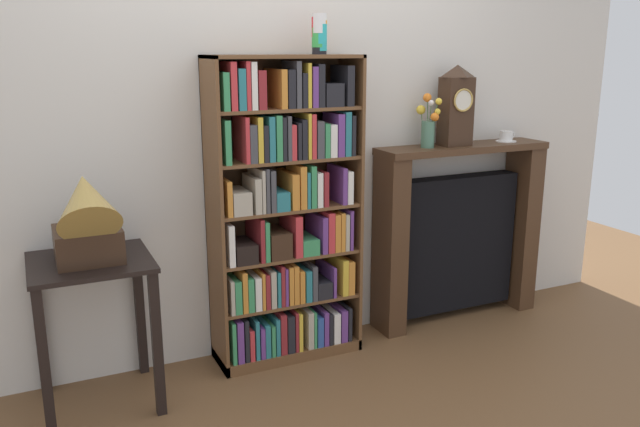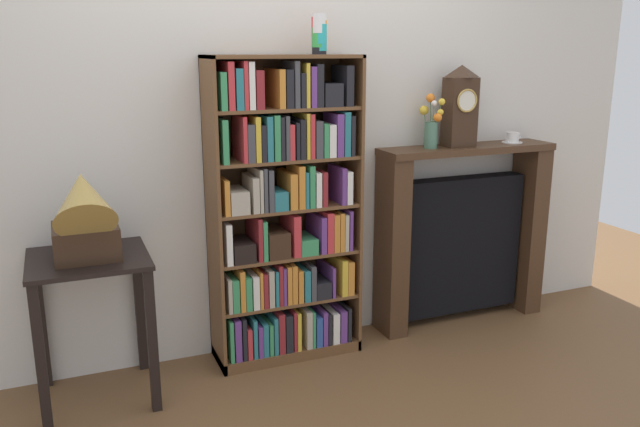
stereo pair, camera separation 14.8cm
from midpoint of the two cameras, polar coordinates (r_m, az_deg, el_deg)
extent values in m
cube|color=brown|center=(3.63, -3.27, -13.15)|extent=(7.63, 6.40, 0.02)
cube|color=silver|center=(3.57, -4.39, 8.44)|extent=(4.63, 0.08, 2.60)
cube|color=brown|center=(3.34, -10.53, -0.59)|extent=(0.02, 0.30, 1.64)
cube|color=brown|center=(3.61, 1.47, 0.74)|extent=(0.02, 0.30, 1.64)
cube|color=#4C311C|center=(3.59, -5.12, 0.62)|extent=(0.79, 0.01, 1.64)
cube|color=brown|center=(3.35, -4.57, 13.64)|extent=(0.79, 0.30, 0.02)
cube|color=brown|center=(3.73, -4.08, -11.71)|extent=(0.79, 0.30, 0.06)
cube|color=#388E56|center=(3.55, -9.27, -10.71)|extent=(0.02, 0.22, 0.23)
cube|color=#663884|center=(3.56, -8.77, -10.57)|extent=(0.03, 0.24, 0.23)
cube|color=black|center=(3.57, -8.23, -10.45)|extent=(0.02, 0.25, 0.23)
cube|color=#C63338|center=(3.59, -7.77, -10.84)|extent=(0.02, 0.24, 0.17)
cube|color=teal|center=(3.60, -7.36, -10.37)|extent=(0.02, 0.26, 0.22)
cube|color=#663884|center=(3.60, -6.81, -10.73)|extent=(0.02, 0.22, 0.17)
cube|color=teal|center=(3.62, -6.45, -10.49)|extent=(0.03, 0.25, 0.18)
cube|color=#388E56|center=(3.62, -5.92, -10.53)|extent=(0.02, 0.23, 0.18)
cube|color=teal|center=(3.62, -5.56, -10.19)|extent=(0.02, 0.25, 0.21)
cube|color=maroon|center=(3.62, -5.01, -10.03)|extent=(0.03, 0.22, 0.23)
cube|color=black|center=(3.63, -4.29, -10.12)|extent=(0.04, 0.20, 0.21)
cube|color=maroon|center=(3.64, -3.84, -9.88)|extent=(0.02, 0.22, 0.23)
cube|color=gold|center=(3.64, -3.46, -9.93)|extent=(0.02, 0.20, 0.22)
cube|color=#B2A893|center=(3.67, -2.60, -9.78)|extent=(0.03, 0.21, 0.21)
cube|color=#388E56|center=(3.68, -2.20, -9.75)|extent=(0.02, 0.20, 0.21)
cube|color=#2D519E|center=(3.72, -1.89, -9.78)|extent=(0.03, 0.26, 0.17)
cube|color=#663884|center=(3.70, -1.21, -9.67)|extent=(0.03, 0.20, 0.20)
cube|color=black|center=(3.74, -0.98, -9.54)|extent=(0.02, 0.26, 0.18)
cube|color=white|center=(3.74, -0.33, -9.59)|extent=(0.04, 0.22, 0.18)
cube|color=#663884|center=(3.76, 0.29, -9.38)|extent=(0.04, 0.23, 0.19)
cube|color=black|center=(3.77, 0.74, -9.19)|extent=(0.02, 0.24, 0.20)
cube|color=brown|center=(3.61, -4.16, -7.45)|extent=(0.76, 0.28, 0.02)
cube|color=#B2A893|center=(3.44, -9.39, -6.94)|extent=(0.02, 0.20, 0.18)
cube|color=#388E56|center=(3.45, -8.91, -6.90)|extent=(0.04, 0.21, 0.18)
cube|color=orange|center=(3.45, -8.34, -6.49)|extent=(0.03, 0.21, 0.22)
cube|color=#388E56|center=(3.49, -7.95, -6.58)|extent=(0.03, 0.26, 0.18)
cube|color=white|center=(3.50, -7.32, -6.50)|extent=(0.03, 0.25, 0.18)
cube|color=orange|center=(3.50, -6.85, -6.31)|extent=(0.02, 0.25, 0.20)
cube|color=maroon|center=(3.49, -6.40, -6.43)|extent=(0.02, 0.22, 0.19)
cube|color=#B2A893|center=(3.51, -5.93, -6.23)|extent=(0.03, 0.23, 0.20)
cube|color=teal|center=(3.51, -5.40, -6.27)|extent=(0.02, 0.21, 0.19)
cube|color=maroon|center=(3.52, -5.12, -5.95)|extent=(0.02, 0.23, 0.22)
cube|color=#663884|center=(3.54, -4.88, -5.95)|extent=(0.02, 0.26, 0.21)
cube|color=orange|center=(3.55, -4.47, -5.86)|extent=(0.02, 0.25, 0.21)
cube|color=orange|center=(3.53, -3.86, -5.93)|extent=(0.03, 0.20, 0.21)
cube|color=orange|center=(3.57, -3.50, -5.96)|extent=(0.03, 0.25, 0.18)
cube|color=teal|center=(3.58, -2.91, -5.93)|extent=(0.03, 0.24, 0.17)
cube|color=#424247|center=(3.59, -2.38, -5.69)|extent=(0.03, 0.25, 0.19)
cube|color=black|center=(3.61, -1.30, -6.46)|extent=(0.09, 0.18, 0.09)
cube|color=#663884|center=(3.64, -0.65, -5.61)|extent=(0.02, 0.25, 0.17)
cube|color=gold|center=(3.67, 0.24, -5.19)|extent=(0.03, 0.26, 0.20)
cube|color=orange|center=(3.67, 0.91, -5.29)|extent=(0.04, 0.22, 0.19)
cube|color=brown|center=(3.52, -4.24, -3.52)|extent=(0.76, 0.28, 0.02)
cube|color=white|center=(3.35, -9.49, -2.53)|extent=(0.03, 0.20, 0.21)
cube|color=black|center=(3.39, -8.17, -3.27)|extent=(0.11, 0.21, 0.10)
cube|color=maroon|center=(3.41, -6.98, -2.00)|extent=(0.02, 0.25, 0.23)
cube|color=#388E56|center=(3.40, -6.43, -2.19)|extent=(0.02, 0.20, 0.21)
cube|color=#382316|center=(3.45, -5.25, -2.56)|extent=(0.12, 0.22, 0.14)
cube|color=#C63338|center=(3.47, -3.80, -1.69)|extent=(0.04, 0.24, 0.22)
cube|color=#388E56|center=(3.50, -2.62, -2.68)|extent=(0.10, 0.20, 0.09)
cube|color=#663884|center=(3.53, -1.54, -1.57)|extent=(0.03, 0.24, 0.20)
cube|color=#C63338|center=(3.53, -0.86, -1.41)|extent=(0.04, 0.21, 0.22)
cube|color=orange|center=(3.56, -0.38, -1.39)|extent=(0.03, 0.23, 0.21)
cube|color=orange|center=(3.56, 0.10, -1.31)|extent=(0.02, 0.22, 0.21)
cube|color=#B2A893|center=(3.57, 0.51, -1.36)|extent=(0.02, 0.22, 0.20)
cube|color=#663884|center=(3.59, 0.81, -1.12)|extent=(0.02, 0.24, 0.22)
cube|color=brown|center=(3.45, -4.32, 0.59)|extent=(0.76, 0.28, 0.02)
cube|color=orange|center=(3.29, -9.74, 1.53)|extent=(0.03, 0.21, 0.18)
cube|color=#B2A893|center=(3.31, -8.60, 1.10)|extent=(0.10, 0.21, 0.12)
cube|color=#B2A893|center=(3.33, -7.29, 1.78)|extent=(0.03, 0.21, 0.18)
cube|color=#B2A893|center=(3.35, -6.87, 2.19)|extent=(0.02, 0.23, 0.22)
cube|color=#424247|center=(3.36, -6.54, 2.29)|extent=(0.02, 0.24, 0.23)
cube|color=#424247|center=(3.37, -6.07, 2.25)|extent=(0.03, 0.24, 0.21)
cube|color=teal|center=(3.37, -5.02, 1.26)|extent=(0.07, 0.18, 0.10)
cube|color=orange|center=(3.40, -4.09, 2.17)|extent=(0.04, 0.23, 0.19)
cube|color=orange|center=(3.41, -3.34, 2.52)|extent=(0.03, 0.21, 0.22)
cube|color=teal|center=(3.44, -3.02, 2.35)|extent=(0.02, 0.25, 0.19)
cube|color=#388E56|center=(3.44, -2.55, 2.63)|extent=(0.03, 0.24, 0.22)
cube|color=white|center=(3.45, -1.90, 2.33)|extent=(0.03, 0.21, 0.18)
cube|color=maroon|center=(3.47, -1.46, 2.43)|extent=(0.03, 0.24, 0.18)
cube|color=#663884|center=(3.50, 0.30, 2.64)|extent=(0.03, 0.20, 0.20)
cube|color=white|center=(3.53, 0.66, 2.58)|extent=(0.03, 0.24, 0.18)
cube|color=brown|center=(3.40, -4.40, 4.85)|extent=(0.76, 0.28, 0.02)
cube|color=#388E56|center=(3.25, -9.92, 6.32)|extent=(0.03, 0.22, 0.22)
cube|color=#C63338|center=(3.27, -8.28, 6.56)|extent=(0.02, 0.22, 0.23)
cube|color=#424247|center=(3.29, -7.76, 6.26)|extent=(0.04, 0.23, 0.19)
cube|color=gold|center=(3.30, -7.20, 6.62)|extent=(0.03, 0.23, 0.22)
cube|color=black|center=(3.32, -6.75, 6.32)|extent=(0.02, 0.25, 0.18)
cube|color=teal|center=(3.32, -6.21, 6.70)|extent=(0.03, 0.24, 0.22)
cube|color=#388E56|center=(3.33, -5.60, 6.79)|extent=(0.03, 0.24, 0.23)
cube|color=black|center=(3.33, -5.03, 6.69)|extent=(0.02, 0.21, 0.22)
cube|color=#424247|center=(3.33, -4.56, 6.76)|extent=(0.02, 0.20, 0.22)
cube|color=#C63338|center=(3.35, -4.16, 6.42)|extent=(0.03, 0.21, 0.18)
cube|color=black|center=(3.37, -3.83, 6.55)|extent=(0.02, 0.24, 0.19)
cube|color=black|center=(3.38, -3.39, 6.72)|extent=(0.03, 0.24, 0.20)
cube|color=gold|center=(3.38, -2.89, 6.96)|extent=(0.02, 0.22, 0.23)
cube|color=#C63338|center=(3.38, -2.46, 6.94)|extent=(0.02, 0.21, 0.23)
cube|color=#424247|center=(3.41, -1.92, 6.69)|extent=(0.04, 0.22, 0.19)
cube|color=#388E56|center=(3.44, -1.44, 6.64)|extent=(0.03, 0.25, 0.18)
cube|color=white|center=(3.44, -0.79, 6.59)|extent=(0.04, 0.22, 0.17)
cube|color=#663884|center=(3.44, -0.06, 7.04)|extent=(0.04, 0.20, 0.22)
cube|color=teal|center=(3.47, 0.47, 7.17)|extent=(0.03, 0.23, 0.23)
cube|color=black|center=(3.48, 0.98, 7.02)|extent=(0.02, 0.22, 0.21)
cube|color=brown|center=(3.36, -4.48, 9.21)|extent=(0.76, 0.28, 0.02)
cube|color=#388E56|center=(3.22, -10.11, 10.59)|extent=(0.03, 0.22, 0.18)
cube|color=#C63338|center=(3.25, -9.55, 11.07)|extent=(0.03, 0.25, 0.23)
cube|color=teal|center=(3.26, -8.82, 10.82)|extent=(0.04, 0.25, 0.20)
cube|color=#C63338|center=(3.26, -8.26, 11.14)|extent=(0.02, 0.23, 0.23)
cube|color=white|center=(3.27, -7.78, 11.14)|extent=(0.03, 0.24, 0.23)
cube|color=maroon|center=(3.29, -7.09, 10.83)|extent=(0.04, 0.25, 0.19)
cube|color=orange|center=(3.33, -5.25, 10.94)|extent=(0.03, 0.26, 0.19)
cube|color=black|center=(3.34, -4.59, 10.96)|extent=(0.04, 0.26, 0.19)
cube|color=#424247|center=(3.33, -3.82, 11.31)|extent=(0.03, 0.20, 0.23)
cube|color=black|center=(3.35, -3.34, 10.84)|extent=(0.03, 0.22, 0.17)
cube|color=gold|center=(3.36, -2.96, 11.26)|extent=(0.02, 0.23, 0.22)
cube|color=#663884|center=(3.39, -2.53, 11.14)|extent=(0.03, 0.25, 0.20)
cube|color=black|center=(3.40, -1.97, 11.26)|extent=(0.03, 0.25, 0.21)
cube|color=black|center=(3.41, -0.65, 10.47)|extent=(0.10, 0.21, 0.12)
cube|color=black|center=(3.44, 0.72, 11.23)|extent=(0.04, 0.20, 0.21)
cylinder|color=black|center=(3.41, -1.35, 14.66)|extent=(0.07, 0.07, 0.10)
cylinder|color=#28B2B7|center=(3.41, -1.32, 14.95)|extent=(0.07, 0.07, 0.10)
cylinder|color=green|center=(3.41, -1.38, 15.24)|extent=(0.07, 0.07, 0.10)
cylinder|color=#28B2B7|center=(3.41, -1.32, 15.54)|extent=(0.07, 0.07, 0.10)
cylinder|color=orange|center=(3.41, -1.32, 15.83)|extent=(0.07, 0.07, 0.10)
cylinder|color=red|center=(3.41, -1.39, 16.12)|extent=(0.07, 0.07, 0.10)
cylinder|color=white|center=(3.41, -1.36, 16.42)|extent=(0.07, 0.07, 0.10)
cube|color=black|center=(3.18, -20.88, -4.04)|extent=(0.54, 0.51, 0.02)
cube|color=black|center=(3.10, -24.42, -12.11)|extent=(0.04, 0.04, 0.70)
cube|color=black|center=(3.12, -15.51, -11.08)|extent=(0.04, 0.04, 0.70)
cube|color=black|center=(3.51, -24.57, -9.00)|extent=(0.04, 0.04, 0.70)
cube|color=black|center=(3.53, -16.77, -8.13)|extent=(0.04, 0.04, 0.70)
cube|color=#382316|center=(3.16, -21.02, -2.53)|extent=(0.29, 0.29, 0.15)
cylinder|color=black|center=(3.13, -21.16, -1.08)|extent=(0.24, 0.24, 0.01)
cylinder|color=#B79347|center=(3.09, -21.14, -0.84)|extent=(0.03, 0.03, 0.06)
cone|color=#B79347|center=(3.00, -21.26, 1.10)|extent=(0.27, 0.38, 0.38)
cube|color=#472D1C|center=(3.97, 11.48, 5.67)|extent=(1.11, 0.26, 0.04)
cube|color=#472D1C|center=(3.83, 5.08, -2.92)|extent=(0.12, 0.23, 1.07)
cube|color=#472D1C|center=(4.39, 16.33, -1.20)|extent=(0.12, 0.23, 1.07)
cube|color=black|center=(4.13, 10.75, -2.58)|extent=(0.83, 0.13, 0.85)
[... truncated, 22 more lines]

